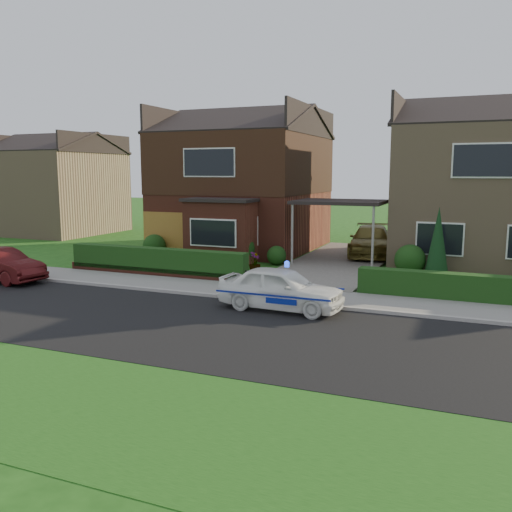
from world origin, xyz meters
The scene contains 25 objects.
ground centered at (0.00, 0.00, 0.00)m, with size 120.00×120.00×0.00m, color #1A4913.
road centered at (0.00, 0.00, 0.00)m, with size 60.00×6.00×0.02m, color black.
kerb centered at (0.00, 3.05, 0.06)m, with size 60.00×0.16×0.12m, color #9E9993.
sidewalk centered at (0.00, 4.10, 0.05)m, with size 60.00×2.00×0.10m, color slate.
grass_verge centered at (0.00, -5.00, 0.00)m, with size 60.00×4.00×0.01m, color #1A4913.
driveway centered at (0.00, 11.00, 0.06)m, with size 3.80×12.00×0.12m, color #666059.
house_left centered at (-5.78, 13.90, 3.81)m, with size 7.50×9.53×7.25m.
house_right centered at (5.80, 13.99, 3.66)m, with size 7.50×8.06×7.25m.
carport_link centered at (0.00, 10.95, 2.66)m, with size 3.80×3.00×2.77m.
garage_door centered at (-8.25, 9.96, 1.05)m, with size 2.20×0.10×2.10m, color brown.
dwarf_wall centered at (-5.80, 5.30, 0.18)m, with size 7.70×0.25×0.36m, color brown.
hedge_left centered at (-5.80, 5.45, 0.00)m, with size 7.50×0.55×0.90m, color black.
hedge_right centered at (5.80, 5.35, 0.00)m, with size 7.50×0.55×0.80m, color black.
shrub_left_far centered at (-8.50, 9.50, 0.54)m, with size 1.08×1.08×1.08m, color black.
shrub_left_mid centered at (-4.00, 9.30, 0.66)m, with size 1.32×1.32×1.32m, color black.
shrub_left_near centered at (-2.40, 9.60, 0.42)m, with size 0.84×0.84×0.84m, color black.
shrub_right_near centered at (3.20, 9.40, 0.60)m, with size 1.20×1.20×1.20m, color black.
conifer_a centered at (4.20, 9.20, 1.30)m, with size 0.90×0.90×2.60m, color black.
neighbour_left centered at (-20.00, 16.00, 2.60)m, with size 6.50×7.00×5.20m, color #A28463.
police_car centered at (0.36, 2.40, 0.63)m, with size 3.38×3.74×1.42m.
driveway_car centered at (1.00, 13.14, 0.80)m, with size 1.90×4.67×1.36m, color brown.
street_car centered at (-10.50, 2.40, 0.59)m, with size 3.61×1.26×1.19m, color #460F10.
potted_plant_a centered at (-9.00, 6.00, 0.34)m, with size 0.36×0.24×0.68m, color gray.
potted_plant_b centered at (-5.28, 8.74, 0.39)m, with size 0.35×0.43×0.78m, color gray.
potted_plant_c centered at (-2.50, 7.37, 0.42)m, with size 0.48×0.48×0.85m, color gray.
Camera 1 is at (5.51, -12.09, 3.98)m, focal length 38.00 mm.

